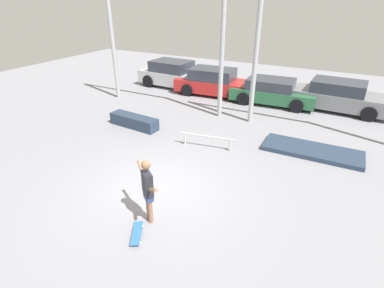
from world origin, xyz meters
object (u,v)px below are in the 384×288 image
(manual_pad, at_px, (312,151))
(parked_car_green, at_px, (272,92))
(skateboarder, at_px, (148,188))
(parked_car_grey, at_px, (339,96))
(skateboard, at_px, (137,233))
(grind_rail, at_px, (207,138))
(parked_car_silver, at_px, (173,74))
(grind_box, at_px, (134,121))
(parked_car_red, at_px, (214,82))

(manual_pad, distance_m, parked_car_green, 5.35)
(skateboarder, bearing_deg, parked_car_grey, 109.97)
(skateboard, xyz_separation_m, parked_car_grey, (3.41, 11.26, 0.61))
(grind_rail, bearing_deg, parked_car_grey, 59.24)
(manual_pad, bearing_deg, parked_car_silver, 150.12)
(skateboarder, distance_m, skateboard, 1.07)
(skateboarder, relative_size, grind_box, 0.77)
(skateboarder, xyz_separation_m, parked_car_silver, (-5.62, 10.54, -0.24))
(grind_rail, relative_size, parked_car_silver, 0.49)
(parked_car_green, height_order, parked_car_grey, parked_car_grey)
(manual_pad, xyz_separation_m, parked_car_red, (-5.84, 4.62, 0.60))
(parked_car_silver, distance_m, parked_car_red, 2.83)
(manual_pad, xyz_separation_m, grind_rail, (-3.45, -1.37, 0.29))
(skateboarder, distance_m, manual_pad, 6.40)
(parked_car_red, bearing_deg, parked_car_silver, 168.71)
(skateboard, bearing_deg, parked_car_green, 148.26)
(skateboard, bearing_deg, parked_car_grey, 133.35)
(grind_rail, bearing_deg, parked_car_red, 111.69)
(skateboarder, relative_size, parked_car_red, 0.39)
(manual_pad, relative_size, parked_car_green, 0.79)
(grind_box, distance_m, parked_car_green, 7.16)
(grind_rail, xyz_separation_m, parked_car_grey, (3.86, 6.49, 0.31))
(grind_box, height_order, grind_rail, grind_box)
(grind_rail, bearing_deg, parked_car_green, 82.26)
(grind_box, xyz_separation_m, parked_car_red, (1.13, 5.70, 0.44))
(grind_box, xyz_separation_m, parked_car_green, (4.33, 5.69, 0.36))
(grind_rail, distance_m, parked_car_red, 6.46)
(manual_pad, height_order, grind_rail, grind_rail)
(skateboard, distance_m, parked_car_red, 11.15)
(manual_pad, bearing_deg, grind_box, -171.25)
(grind_rail, height_order, parked_car_silver, parked_car_silver)
(skateboarder, distance_m, parked_car_silver, 11.94)
(grind_rail, relative_size, parked_car_green, 0.49)
(parked_car_red, bearing_deg, manual_pad, -42.70)
(skateboard, distance_m, grind_rail, 4.81)
(manual_pad, bearing_deg, skateboard, -116.04)
(parked_car_silver, bearing_deg, grind_box, -71.60)
(grind_rail, relative_size, parked_car_red, 0.47)
(parked_car_red, bearing_deg, grind_box, -105.53)
(parked_car_green, distance_m, parked_car_grey, 3.09)
(skateboarder, distance_m, parked_car_red, 10.58)
(manual_pad, relative_size, parked_car_silver, 0.80)
(skateboarder, relative_size, parked_car_silver, 0.41)
(parked_car_silver, distance_m, parked_car_grey, 9.06)
(grind_rail, height_order, parked_car_green, parked_car_green)
(skateboarder, distance_m, parked_car_green, 10.20)
(grind_rail, xyz_separation_m, parked_car_green, (0.81, 5.99, 0.24))
(parked_car_silver, bearing_deg, parked_car_red, -4.13)
(parked_car_silver, bearing_deg, parked_car_grey, 3.80)
(skateboard, distance_m, parked_car_silver, 12.48)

